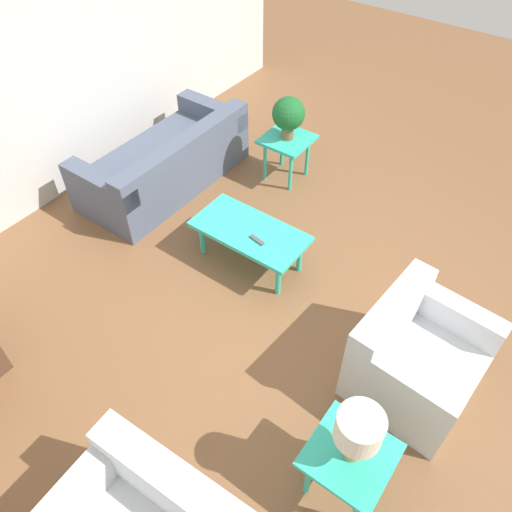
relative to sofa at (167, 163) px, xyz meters
The scene contains 10 objects.
ground_plane 2.24m from the sofa, 165.86° to the left, with size 14.00×14.00×0.00m, color brown.
wall_right 1.51m from the sofa, 30.89° to the left, with size 0.12×7.20×2.70m.
sofa is the anchor object (origin of this frame).
armchair 3.40m from the sofa, 166.78° to the left, with size 0.89×1.00×0.79m.
coffee_table 1.58m from the sofa, 163.29° to the left, with size 1.09×0.55×0.42m.
side_table_plant 1.37m from the sofa, 138.61° to the right, with size 0.52×0.52×0.52m.
side_table_lamp 3.76m from the sofa, 151.22° to the left, with size 0.52×0.52×0.52m.
potted_plant 1.46m from the sofa, 138.61° to the right, with size 0.36×0.36×0.48m.
table_lamp 3.80m from the sofa, 151.22° to the left, with size 0.28×0.28×0.46m.
remote_control 1.74m from the sofa, 162.14° to the left, with size 0.16×0.07×0.02m.
Camera 1 is at (-1.41, 2.63, 3.58)m, focal length 35.00 mm.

